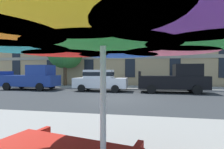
# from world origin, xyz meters

# --- Properties ---
(ground_plane) EXTENTS (120.00, 120.00, 0.00)m
(ground_plane) POSITION_xyz_m (0.00, 0.00, 0.00)
(ground_plane) COLOR #2D3033
(sidewalk_far) EXTENTS (56.00, 3.60, 0.12)m
(sidewalk_far) POSITION_xyz_m (0.00, 6.80, 0.06)
(sidewalk_far) COLOR gray
(sidewalk_far) RESTS_ON ground
(apartment_building) EXTENTS (42.69, 12.08, 12.80)m
(apartment_building) POSITION_xyz_m (-0.00, 14.99, 6.40)
(apartment_building) COLOR tan
(apartment_building) RESTS_ON ground
(pickup_blue) EXTENTS (5.10, 2.12, 2.20)m
(pickup_blue) POSITION_xyz_m (-8.33, 3.70, 1.03)
(pickup_blue) COLOR navy
(pickup_blue) RESTS_ON ground
(sedan_white) EXTENTS (4.40, 1.98, 1.78)m
(sedan_white) POSITION_xyz_m (-2.04, 3.70, 0.95)
(sedan_white) COLOR silver
(sedan_white) RESTS_ON ground
(pickup_black) EXTENTS (5.10, 2.12, 2.20)m
(pickup_black) POSITION_xyz_m (3.93, 3.70, 1.03)
(pickup_black) COLOR black
(pickup_black) RESTS_ON ground
(street_tree_left) EXTENTS (3.88, 3.46, 5.45)m
(street_tree_left) POSITION_xyz_m (-6.94, 7.60, 3.68)
(street_tree_left) COLOR #4C3823
(street_tree_left) RESTS_ON ground
(patio_umbrella) EXTENTS (3.15, 3.15, 2.39)m
(patio_umbrella) POSITION_xyz_m (1.27, -9.00, 2.11)
(patio_umbrella) COLOR silver
(patio_umbrella) RESTS_ON ground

